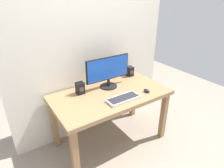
# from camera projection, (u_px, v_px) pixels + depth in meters

# --- Properties ---
(ground_plane) EXTENTS (6.00, 6.00, 0.00)m
(ground_plane) POSITION_uv_depth(u_px,v_px,m) (111.00, 140.00, 2.72)
(ground_plane) COLOR gray
(wall_back) EXTENTS (2.30, 0.04, 3.00)m
(wall_back) POSITION_uv_depth(u_px,v_px,m) (91.00, 26.00, 2.40)
(wall_back) COLOR silver
(wall_back) RESTS_ON ground_plane
(desk) EXTENTS (1.44, 0.79, 0.75)m
(desk) POSITION_uv_depth(u_px,v_px,m) (110.00, 100.00, 2.44)
(desk) COLOR #936D47
(desk) RESTS_ON ground_plane
(monitor) EXTENTS (0.62, 0.22, 0.41)m
(monitor) POSITION_uv_depth(u_px,v_px,m) (108.00, 71.00, 2.47)
(monitor) COLOR black
(monitor) RESTS_ON desk
(keyboard_primary) EXTENTS (0.41, 0.17, 0.03)m
(keyboard_primary) POSITION_uv_depth(u_px,v_px,m) (123.00, 99.00, 2.25)
(keyboard_primary) COLOR silver
(keyboard_primary) RESTS_ON desk
(mouse) EXTENTS (0.06, 0.10, 0.04)m
(mouse) POSITION_uv_depth(u_px,v_px,m) (147.00, 91.00, 2.41)
(mouse) COLOR #232328
(mouse) RESTS_ON desk
(speaker_right) EXTENTS (0.08, 0.10, 0.14)m
(speaker_right) POSITION_uv_depth(u_px,v_px,m) (130.00, 71.00, 2.86)
(speaker_right) COLOR black
(speaker_right) RESTS_ON desk
(speaker_left) EXTENTS (0.09, 0.09, 0.15)m
(speaker_left) POSITION_uv_depth(u_px,v_px,m) (80.00, 88.00, 2.36)
(speaker_left) COLOR black
(speaker_left) RESTS_ON desk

